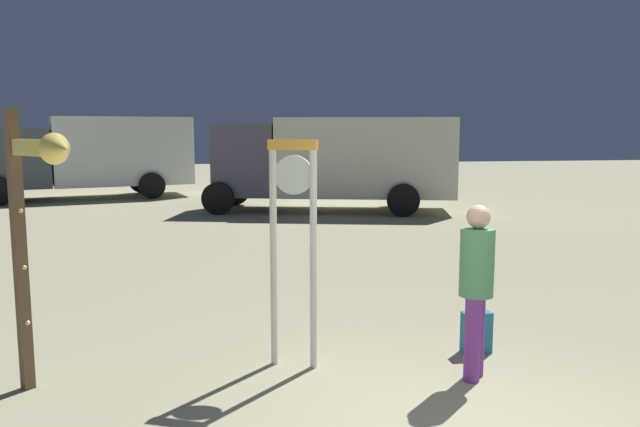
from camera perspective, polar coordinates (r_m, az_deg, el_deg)
The scene contains 6 objects.
standing_clock at distance 6.14m, azimuth -2.44°, elevation -1.46°, with size 0.48×0.27×2.26m.
arrow_sign at distance 5.84m, azimuth -24.64°, elevation 0.35°, with size 0.80×0.97×2.54m.
person_near_clock at distance 6.08m, azimuth 14.03°, elevation -6.13°, with size 0.32×0.32×1.67m.
backpack at distance 6.98m, azimuth 14.01°, elevation -10.47°, with size 0.31×0.18×0.44m.
box_truck_near at distance 18.30m, azimuth 1.54°, elevation 5.02°, with size 7.43×4.01×2.70m.
box_truck_far at distance 23.16m, azimuth -19.51°, elevation 5.19°, with size 7.07×3.99×2.80m.
Camera 1 is at (-1.93, -4.31, 2.36)m, focal length 35.18 mm.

